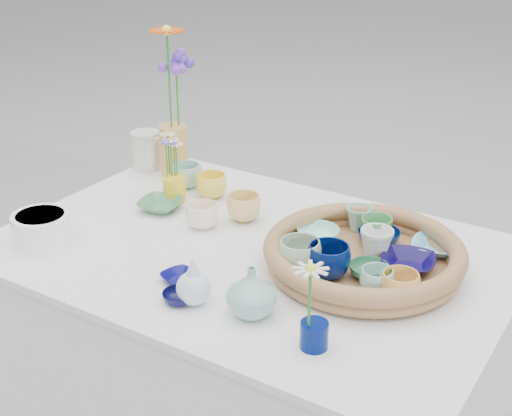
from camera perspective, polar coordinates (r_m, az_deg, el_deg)
The scene contains 32 objects.
wicker_tray at distance 1.69m, azimuth 8.61°, elevation -3.80°, with size 0.47×0.47×0.08m, color brown, non-canonical shape.
tray_ceramic_0 at distance 1.79m, azimuth 9.80°, elevation -2.30°, with size 0.10×0.10×0.03m, color #051C50.
tray_ceramic_1 at distance 1.69m, azimuth 12.07°, elevation -4.31°, with size 0.12×0.12×0.03m, color #0B043C.
tray_ceramic_2 at distance 1.56m, azimuth 11.44°, elevation -6.21°, with size 0.08×0.08×0.07m, color #E6A750.
tray_ceramic_3 at distance 1.64m, azimuth 9.01°, elevation -4.98°, with size 0.09×0.09×0.03m, color #2D724A.
tray_ceramic_4 at distance 1.64m, azimuth 3.52°, elevation -3.85°, with size 0.10×0.10×0.08m, color #98BB9A.
tray_ceramic_5 at distance 1.78m, azimuth 5.00°, elevation -2.15°, with size 0.11×0.11×0.03m, color #9BEAD6.
tray_ceramic_6 at distance 1.85m, azimuth 8.22°, elevation -0.82°, with size 0.07×0.07×0.06m, color #8FC9B7.
tray_ceramic_7 at distance 1.72m, azimuth 9.61°, elevation -2.82°, with size 0.08×0.08×0.07m, color silver.
tray_ceramic_8 at distance 1.78m, azimuth 14.11°, elevation -3.04°, with size 0.11×0.11×0.03m, color #7ECEFA.
tray_ceramic_9 at distance 1.62m, azimuth 5.82°, elevation -4.25°, with size 0.10×0.10×0.08m, color #021147.
tray_ceramic_10 at distance 1.67m, azimuth 3.60°, elevation -4.18°, with size 0.10×0.10×0.03m, color #F3DC7D.
tray_ceramic_11 at distance 1.57m, azimuth 9.63°, elevation -5.80°, with size 0.08×0.08×0.06m, color #96D7CF.
tray_ceramic_12 at distance 1.78m, azimuth 9.58°, elevation -1.83°, with size 0.08×0.08×0.07m, color #418D4C.
loose_ceramic_0 at distance 2.07m, azimuth -3.57°, elevation 1.80°, with size 0.09×0.09×0.07m, color yellow.
loose_ceramic_1 at distance 1.92m, azimuth -0.98°, elevation 0.04°, with size 0.09×0.09×0.07m, color #E8C875.
loose_ceramic_2 at distance 2.01m, azimuth -7.64°, elevation 0.25°, with size 0.12×0.12×0.03m, color #458656.
loose_ceramic_3 at distance 1.89m, azimuth -4.32°, elevation -0.60°, with size 0.09×0.09×0.07m, color #FFECD0.
loose_ceramic_4 at distance 1.65m, azimuth -6.15°, elevation -5.54°, with size 0.08×0.08×0.02m, color #09075B.
loose_ceramic_5 at distance 2.14m, azimuth -5.57°, elevation 2.58°, with size 0.09×0.09×0.07m, color #9ACCB3.
loose_ceramic_6 at distance 1.57m, azimuth -6.13°, elevation -7.10°, with size 0.08×0.08×0.02m, color #090A35.
fluted_bowl at distance 1.88m, azimuth -16.78°, elevation -1.55°, with size 0.15×0.15×0.08m, color white, non-canonical shape.
bud_vase_paleblue at distance 1.54m, azimuth -5.05°, elevation -5.77°, with size 0.08×0.08×0.12m, color silver, non-canonical shape.
bud_vase_seafoam at distance 1.50m, azimuth -0.36°, elevation -6.69°, with size 0.11×0.11×0.11m, color #84B4AC.
bud_vase_cobalt at distance 1.42m, azimuth 4.67°, elevation -10.09°, with size 0.06×0.06×0.06m, color #001053.
single_daisy at distance 1.36m, azimuth 4.31°, elevation -7.18°, with size 0.08×0.08×0.14m, color silver, non-canonical shape.
tall_vase_yellow at distance 2.22m, azimuth -6.59°, elevation 4.58°, with size 0.09×0.09×0.16m, color gold.
gerbera at distance 2.15m, azimuth -6.96°, elevation 10.13°, with size 0.12×0.12×0.31m, color #FB4F08, non-canonical shape.
hydrangea at distance 2.17m, azimuth -6.32°, elevation 9.00°, with size 0.08×0.08×0.27m, color #4533AD, non-canonical shape.
white_pitcher at distance 2.29m, azimuth -8.79°, elevation 4.58°, with size 0.13×0.09×0.12m, color silver, non-canonical shape.
daisy_cup at distance 2.06m, azimuth -6.56°, elevation 1.55°, with size 0.07×0.07×0.07m, color yellow.
daisy_posy at distance 2.03m, azimuth -6.94°, elevation 4.39°, with size 0.08×0.08×0.14m, color white, non-canonical shape.
Camera 1 is at (0.85, -1.33, 1.60)m, focal length 50.00 mm.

